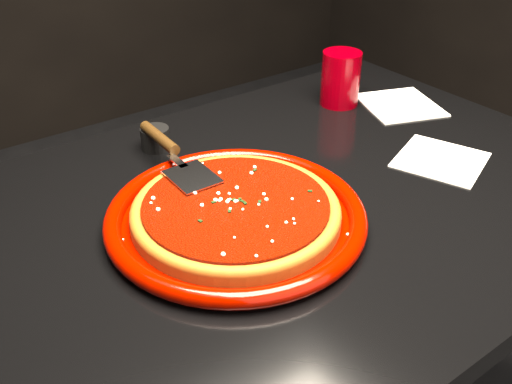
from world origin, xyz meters
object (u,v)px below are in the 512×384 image
plate (236,216)px  ramekin (155,138)px  cup (341,79)px  pizza_server (175,154)px  table (274,357)px

plate → ramekin: ramekin is taller
cup → ramekin: 0.43m
plate → pizza_server: size_ratio=1.37×
table → cup: (0.35, 0.23, 0.43)m
table → pizza_server: size_ratio=4.13×
cup → ramekin: cup is taller
cup → table: bearing=-147.0°
table → pizza_server: 0.46m
table → cup: size_ratio=10.27×
table → cup: cup is taller
plate → pizza_server: 0.18m
plate → ramekin: (0.02, 0.29, 0.01)m
table → pizza_server: bearing=121.6°
plate → ramekin: size_ratio=7.34×
plate → cup: bearing=28.7°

